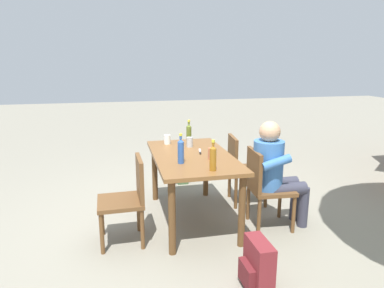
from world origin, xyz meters
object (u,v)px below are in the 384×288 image
object	(u,v)px
person_in_white_shirt	(275,169)
bottle_amber	(213,157)
bottle_blue	(181,151)
dining_table	(192,164)
chair_near_right	(128,196)
cup_steel	(190,142)
cup_white	(167,139)
bottle_olive	(189,134)
table_knife	(200,152)
cup_terracotta	(211,154)
backpack_by_near_side	(257,266)
chair_far_left	(242,166)
chair_far_right	(264,184)
backpack_by_far_side	(181,168)

from	to	relation	value
person_in_white_shirt	bottle_amber	xyz separation A→B (m)	(0.26, -0.76, 0.25)
bottle_blue	dining_table	bearing A→B (deg)	148.69
chair_near_right	cup_steel	xyz separation A→B (m)	(-0.69, 0.77, 0.35)
cup_white	bottle_amber	bearing A→B (deg)	12.67
bottle_olive	table_knife	world-z (taller)	bottle_olive
bottle_olive	bottle_blue	size ratio (longest dim) A/B	0.99
chair_near_right	cup_white	bearing A→B (deg)	149.33
chair_near_right	cup_terracotta	distance (m)	0.96
chair_near_right	cup_terracotta	bearing A→B (deg)	97.99
backpack_by_near_side	chair_far_left	bearing A→B (deg)	163.94
dining_table	cup_steel	xyz separation A→B (m)	(-0.35, 0.05, 0.16)
cup_terracotta	table_knife	world-z (taller)	cup_terracotta
table_knife	chair_far_right	bearing A→B (deg)	55.48
person_in_white_shirt	backpack_by_near_side	size ratio (longest dim) A/B	2.87
dining_table	chair_far_right	world-z (taller)	chair_far_right
dining_table	chair_far_right	size ratio (longest dim) A/B	1.76
chair_far_right	table_knife	distance (m)	0.80
cup_steel	cup_white	distance (m)	0.32
bottle_olive	backpack_by_far_side	xyz separation A→B (m)	(-0.80, 0.04, -0.69)
chair_far_right	backpack_by_near_side	distance (m)	1.15
bottle_blue	backpack_by_far_side	distance (m)	1.77
backpack_by_far_side	cup_white	bearing A→B (deg)	-22.26
person_in_white_shirt	cup_terracotta	size ratio (longest dim) A/B	9.86
chair_far_right	bottle_blue	bearing A→B (deg)	-92.38
dining_table	cup_steel	size ratio (longest dim) A/B	12.83
chair_far_right	chair_far_left	size ratio (longest dim) A/B	1.00
backpack_by_near_side	chair_near_right	bearing A→B (deg)	-135.94
chair_far_left	bottle_blue	bearing A→B (deg)	-54.19
person_in_white_shirt	bottle_amber	world-z (taller)	person_in_white_shirt
chair_far_left	backpack_by_near_side	bearing A→B (deg)	-16.06
cup_terracotta	chair_far_left	bearing A→B (deg)	135.45
cup_terracotta	table_knife	distance (m)	0.31
person_in_white_shirt	backpack_by_far_side	xyz separation A→B (m)	(-1.64, -0.72, -0.44)
cup_steel	person_in_white_shirt	bearing A→B (deg)	48.53
person_in_white_shirt	bottle_blue	bearing A→B (deg)	-92.47
chair_near_right	cup_terracotta	size ratio (longest dim) A/B	7.27
chair_near_right	backpack_by_far_side	world-z (taller)	chair_near_right
dining_table	bottle_blue	size ratio (longest dim) A/B	4.96
chair_near_right	cup_white	distance (m)	1.10
bottle_blue	table_knife	size ratio (longest dim) A/B	1.29
bottle_amber	cup_terracotta	xyz separation A→B (m)	(-0.38, 0.09, -0.07)
chair_far_left	cup_terracotta	distance (m)	0.87
chair_far_right	chair_far_left	distance (m)	0.69
cup_steel	cup_terracotta	world-z (taller)	same
chair_far_right	chair_near_right	world-z (taller)	same
bottle_olive	chair_far_left	bearing A→B (deg)	77.83
cup_steel	backpack_by_far_side	world-z (taller)	cup_steel
dining_table	cup_terracotta	size ratio (longest dim) A/B	12.78
bottle_olive	table_knife	size ratio (longest dim) A/B	1.27
chair_near_right	cup_white	xyz separation A→B (m)	(-0.89, 0.53, 0.34)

